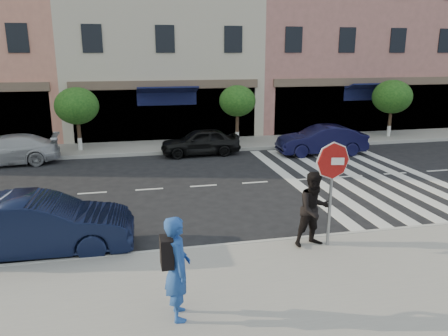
{
  "coord_description": "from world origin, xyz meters",
  "views": [
    {
      "loc": [
        -2.61,
        -11.35,
        4.82
      ],
      "look_at": [
        0.17,
        1.23,
        1.4
      ],
      "focal_mm": 35.0,
      "sensor_mm": 36.0,
      "label": 1
    }
  ],
  "objects_px": {
    "walker": "(314,209)",
    "car_far_right": "(321,140)",
    "photographer": "(177,268)",
    "car_far_mid": "(200,142)",
    "stop_sign": "(332,172)",
    "car_near_mid": "(39,225)",
    "car_far_left": "(6,150)"
  },
  "relations": [
    {
      "from": "walker",
      "to": "car_far_mid",
      "type": "bearing_deg",
      "value": 86.32
    },
    {
      "from": "car_far_mid",
      "to": "stop_sign",
      "type": "bearing_deg",
      "value": 5.16
    },
    {
      "from": "walker",
      "to": "car_far_right",
      "type": "bearing_deg",
      "value": 55.57
    },
    {
      "from": "walker",
      "to": "car_near_mid",
      "type": "relative_size",
      "value": 0.42
    },
    {
      "from": "walker",
      "to": "car_far_mid",
      "type": "relative_size",
      "value": 0.5
    },
    {
      "from": "stop_sign",
      "to": "car_near_mid",
      "type": "height_order",
      "value": "stop_sign"
    },
    {
      "from": "car_near_mid",
      "to": "car_far_right",
      "type": "distance_m",
      "value": 14.29
    },
    {
      "from": "photographer",
      "to": "car_near_mid",
      "type": "xyz_separation_m",
      "value": [
        -2.98,
        3.61,
        -0.38
      ]
    },
    {
      "from": "stop_sign",
      "to": "car_far_right",
      "type": "distance_m",
      "value": 11.01
    },
    {
      "from": "stop_sign",
      "to": "car_far_right",
      "type": "bearing_deg",
      "value": 80.04
    },
    {
      "from": "car_near_mid",
      "to": "car_far_right",
      "type": "xyz_separation_m",
      "value": [
        11.38,
        8.64,
        -0.04
      ]
    },
    {
      "from": "car_far_mid",
      "to": "walker",
      "type": "bearing_deg",
      "value": 3.28
    },
    {
      "from": "photographer",
      "to": "car_far_left",
      "type": "height_order",
      "value": "photographer"
    },
    {
      "from": "car_near_mid",
      "to": "car_far_mid",
      "type": "height_order",
      "value": "car_near_mid"
    },
    {
      "from": "photographer",
      "to": "car_near_mid",
      "type": "bearing_deg",
      "value": 39.03
    },
    {
      "from": "car_near_mid",
      "to": "car_far_mid",
      "type": "distance_m",
      "value": 11.3
    },
    {
      "from": "walker",
      "to": "car_far_left",
      "type": "bearing_deg",
      "value": 122.29
    },
    {
      "from": "car_near_mid",
      "to": "car_far_mid",
      "type": "xyz_separation_m",
      "value": [
        5.62,
        9.8,
        -0.1
      ]
    },
    {
      "from": "walker",
      "to": "car_near_mid",
      "type": "bearing_deg",
      "value": 160.1
    },
    {
      "from": "walker",
      "to": "car_far_right",
      "type": "height_order",
      "value": "walker"
    },
    {
      "from": "stop_sign",
      "to": "car_far_right",
      "type": "xyz_separation_m",
      "value": [
        4.39,
        10.01,
        -1.35
      ]
    },
    {
      "from": "walker",
      "to": "car_far_mid",
      "type": "height_order",
      "value": "walker"
    },
    {
      "from": "car_near_mid",
      "to": "car_far_left",
      "type": "bearing_deg",
      "value": 19.17
    },
    {
      "from": "car_far_left",
      "to": "walker",
      "type": "bearing_deg",
      "value": 37.07
    },
    {
      "from": "car_far_left",
      "to": "car_far_mid",
      "type": "distance_m",
      "value": 8.68
    },
    {
      "from": "car_far_left",
      "to": "car_far_right",
      "type": "xyz_separation_m",
      "value": [
        14.44,
        -1.16,
        0.06
      ]
    },
    {
      "from": "stop_sign",
      "to": "car_near_mid",
      "type": "xyz_separation_m",
      "value": [
        -6.99,
        1.37,
        -1.31
      ]
    },
    {
      "from": "car_far_left",
      "to": "car_far_mid",
      "type": "xyz_separation_m",
      "value": [
        8.68,
        0.0,
        -0.0
      ]
    },
    {
      "from": "stop_sign",
      "to": "car_far_left",
      "type": "relative_size",
      "value": 0.59
    },
    {
      "from": "photographer",
      "to": "walker",
      "type": "relative_size",
      "value": 1.02
    },
    {
      "from": "car_far_right",
      "to": "photographer",
      "type": "bearing_deg",
      "value": -31.22
    },
    {
      "from": "photographer",
      "to": "stop_sign",
      "type": "bearing_deg",
      "value": -61.24
    }
  ]
}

